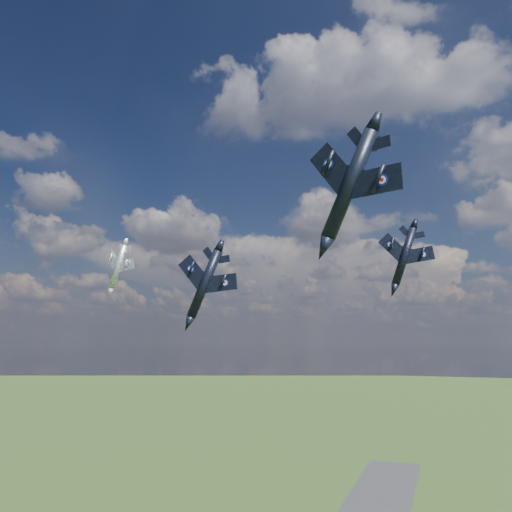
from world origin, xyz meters
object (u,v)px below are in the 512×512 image
at_px(jet_high_navy, 404,256).
at_px(jet_left_silver, 118,267).
at_px(jet_lead_navy, 205,284).
at_px(jet_right_navy, 350,185).

distance_m(jet_high_navy, jet_left_silver, 57.89).
xyz_separation_m(jet_lead_navy, jet_left_silver, (-26.21, 11.91, 5.90)).
bearing_deg(jet_right_navy, jet_left_silver, 158.70).
distance_m(jet_right_navy, jet_left_silver, 68.25).
height_order(jet_right_navy, jet_left_silver, jet_right_navy).
bearing_deg(jet_right_navy, jet_lead_navy, 150.80).
xyz_separation_m(jet_lead_navy, jet_high_navy, (30.45, 23.77, 6.56)).
bearing_deg(jet_lead_navy, jet_left_silver, 148.79).
xyz_separation_m(jet_high_navy, jet_left_silver, (-56.66, -11.86, -0.66)).
bearing_deg(jet_lead_navy, jet_high_navy, 31.20).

